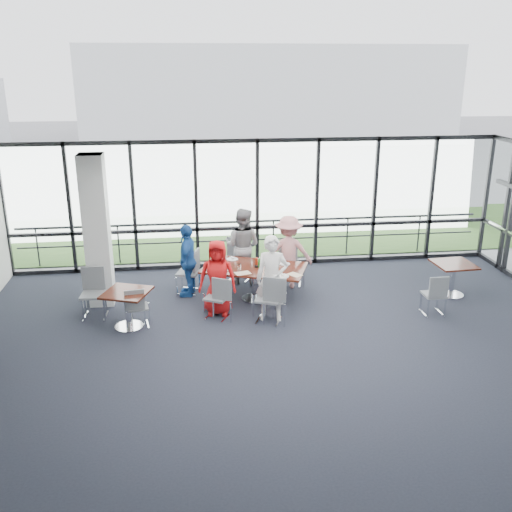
{
  "coord_description": "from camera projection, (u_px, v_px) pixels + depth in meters",
  "views": [
    {
      "loc": [
        -1.73,
        -8.64,
        4.91
      ],
      "look_at": [
        -0.35,
        2.48,
        1.1
      ],
      "focal_mm": 40.0,
      "sensor_mm": 36.0,
      "label": 1
    }
  ],
  "objects": [
    {
      "name": "chair_spare_r",
      "position": [
        434.0,
        295.0,
        11.6
      ],
      "size": [
        0.43,
        0.43,
        0.86
      ],
      "primitive_type": null,
      "rotation": [
        0.0,
        0.0,
        0.02
      ],
      "color": "slate",
      "rests_on": "ground"
    },
    {
      "name": "guard_rail",
      "position": [
        254.0,
        239.0,
        15.0
      ],
      "size": [
        12.0,
        0.06,
        0.06
      ],
      "primitive_type": "cylinder",
      "rotation": [
        0.0,
        1.57,
        0.0
      ],
      "color": "#2D2D33",
      "rests_on": "ground"
    },
    {
      "name": "green_bottle",
      "position": [
        259.0,
        263.0,
        12.17
      ],
      "size": [
        0.05,
        0.05,
        0.2
      ],
      "primitive_type": "cylinder",
      "color": "#19771D",
      "rests_on": "main_table"
    },
    {
      "name": "tumbler_a",
      "position": [
        239.0,
        267.0,
        11.98
      ],
      "size": [
        0.08,
        0.08,
        0.15
      ],
      "primitive_type": "cylinder",
      "color": "white",
      "rests_on": "main_table"
    },
    {
      "name": "chair_main_nr",
      "position": [
        269.0,
        299.0,
        11.24
      ],
      "size": [
        0.62,
        0.62,
        0.98
      ],
      "primitive_type": null,
      "rotation": [
        0.0,
        0.0,
        -0.38
      ],
      "color": "slate",
      "rests_on": "ground"
    },
    {
      "name": "chair_main_nl",
      "position": [
        217.0,
        298.0,
        11.42
      ],
      "size": [
        0.58,
        0.58,
        0.88
      ],
      "primitive_type": null,
      "rotation": [
        0.0,
        0.0,
        -0.48
      ],
      "color": "slate",
      "rests_on": "ground"
    },
    {
      "name": "menu_b",
      "position": [
        295.0,
        275.0,
        11.78
      ],
      "size": [
        0.34,
        0.36,
        0.0
      ],
      "primitive_type": "cube",
      "rotation": [
        0.0,
        0.0,
        -0.93
      ],
      "color": "silver",
      "rests_on": "main_table"
    },
    {
      "name": "tumbler_c",
      "position": [
        259.0,
        260.0,
        12.42
      ],
      "size": [
        0.07,
        0.07,
        0.15
      ],
      "primitive_type": "cylinder",
      "color": "white",
      "rests_on": "main_table"
    },
    {
      "name": "grass_strip",
      "position": [
        245.0,
        232.0,
        17.41
      ],
      "size": [
        80.0,
        5.0,
        0.01
      ],
      "primitive_type": "cube",
      "color": "#2E511F",
      "rests_on": "ground"
    },
    {
      "name": "side_table_left",
      "position": [
        127.0,
        298.0,
        10.95
      ],
      "size": [
        1.04,
        1.04,
        0.75
      ],
      "rotation": [
        0.0,
        0.0,
        -0.35
      ],
      "color": "#381F11",
      "rests_on": "ground"
    },
    {
      "name": "condiment_caddy",
      "position": [
        257.0,
        266.0,
        12.21
      ],
      "size": [
        0.1,
        0.07,
        0.04
      ],
      "primitive_type": "cube",
      "color": "black",
      "rests_on": "main_table"
    },
    {
      "name": "ketchup_bottle",
      "position": [
        257.0,
        262.0,
        12.27
      ],
      "size": [
        0.06,
        0.06,
        0.18
      ],
      "primitive_type": "cylinder",
      "color": "#A8240E",
      "rests_on": "main_table"
    },
    {
      "name": "plate_fl",
      "position": [
        232.0,
        259.0,
        12.69
      ],
      "size": [
        0.26,
        0.26,
        0.01
      ],
      "primitive_type": "cylinder",
      "color": "white",
      "rests_on": "main_table"
    },
    {
      "name": "plate_fr",
      "position": [
        285.0,
        264.0,
        12.39
      ],
      "size": [
        0.24,
        0.24,
        0.01
      ],
      "primitive_type": "cylinder",
      "color": "white",
      "rests_on": "main_table"
    },
    {
      "name": "chair_spare_la",
      "position": [
        138.0,
        307.0,
        11.07
      ],
      "size": [
        0.45,
        0.45,
        0.81
      ],
      "primitive_type": null,
      "rotation": [
        0.0,
        0.0,
        0.16
      ],
      "color": "slate",
      "rests_on": "ground"
    },
    {
      "name": "chair_spare_lb",
      "position": [
        94.0,
        295.0,
        11.44
      ],
      "size": [
        0.51,
        0.51,
        0.99
      ],
      "primitive_type": null,
      "rotation": [
        0.0,
        0.0,
        3.09
      ],
      "color": "slate",
      "rests_on": "ground"
    },
    {
      "name": "diner_far_left",
      "position": [
        242.0,
        246.0,
        13.16
      ],
      "size": [
        1.02,
        0.86,
        1.79
      ],
      "primitive_type": "imported",
      "rotation": [
        0.0,
        0.0,
        2.69
      ],
      "color": "gray",
      "rests_on": "ground"
    },
    {
      "name": "apron",
      "position": [
        239.0,
        216.0,
        19.3
      ],
      "size": [
        80.0,
        70.0,
        0.02
      ],
      "primitive_type": "cube",
      "color": "gray",
      "rests_on": "ground"
    },
    {
      "name": "tumbler_b",
      "position": [
        266.0,
        268.0,
        11.97
      ],
      "size": [
        0.07,
        0.07,
        0.13
      ],
      "primitive_type": "cylinder",
      "color": "white",
      "rests_on": "main_table"
    },
    {
      "name": "plate_nr",
      "position": [
        282.0,
        276.0,
        11.68
      ],
      "size": [
        0.27,
        0.27,
        0.01
      ],
      "primitive_type": "cylinder",
      "color": "white",
      "rests_on": "main_table"
    },
    {
      "name": "menu_a",
      "position": [
        243.0,
        273.0,
        11.87
      ],
      "size": [
        0.36,
        0.3,
        0.0
      ],
      "primitive_type": "cube",
      "rotation": [
        0.0,
        0.0,
        0.26
      ],
      "color": "silver",
      "rests_on": "main_table"
    },
    {
      "name": "diner_near_right",
      "position": [
        272.0,
        279.0,
        11.23
      ],
      "size": [
        0.71,
        0.58,
        1.75
      ],
      "primitive_type": "imported",
      "rotation": [
        0.0,
        0.0,
        -0.19
      ],
      "color": "silver",
      "rests_on": "ground"
    },
    {
      "name": "side_table_right",
      "position": [
        453.0,
        269.0,
        12.49
      ],
      "size": [
        0.87,
        0.87,
        0.75
      ],
      "rotation": [
        0.0,
        0.0,
        0.06
      ],
      "color": "#381F11",
      "rests_on": "ground"
    },
    {
      "name": "chair_main_fl",
      "position": [
        241.0,
        260.0,
        13.5
      ],
      "size": [
        0.63,
        0.63,
        0.95
      ],
      "primitive_type": null,
      "rotation": [
        0.0,
        0.0,
        2.64
      ],
      "color": "slate",
      "rests_on": "ground"
    },
    {
      "name": "structural_column",
      "position": [
        97.0,
        231.0,
        11.78
      ],
      "size": [
        0.5,
        0.5,
        3.2
      ],
      "primitive_type": "cube",
      "color": "white",
      "rests_on": "ground"
    },
    {
      "name": "chair_main_fr",
      "position": [
        291.0,
        265.0,
        13.15
      ],
      "size": [
        0.56,
        0.56,
        0.96
      ],
      "primitive_type": null,
      "rotation": [
        0.0,
        0.0,
        2.92
      ],
      "color": "slate",
      "rests_on": "ground"
    },
    {
      "name": "chair_main_end",
      "position": [
        188.0,
        273.0,
        12.71
      ],
      "size": [
        0.58,
        0.58,
        0.94
      ],
      "primitive_type": null,
      "rotation": [
        0.0,
        0.0,
        -1.88
      ],
      "color": "slate",
      "rests_on": "ground"
    },
    {
      "name": "hangar_main",
      "position": [
        265.0,
        92.0,
        39.47
      ],
      "size": [
        24.0,
        10.0,
        6.0
      ],
      "primitive_type": "cube",
      "color": "silver",
      "rests_on": "ground"
    },
    {
      "name": "diner_far_right",
      "position": [
        288.0,
        252.0,
        12.91
      ],
      "size": [
        1.15,
        0.69,
        1.68
      ],
      "primitive_type": "imported",
      "rotation": [
        0.0,
        0.0,
        3.02
      ],
      "color": "pink",
      "rests_on": "ground"
    },
    {
      "name": "floor",
      "position": [
        293.0,
        361.0,
        9.9
      ],
      "size": [
        12.0,
        10.0,
        0.02
      ],
      "primitive_type": "cube",
      "color": "#1F222D",
      "rests_on": "ground"
    },
    {
      "name": "main_table",
      "position": [
        254.0,
        272.0,
        12.26
      ],
      "size": [
        2.44,
        1.87,
        0.75
      ],
      "rotation": [
        0.0,
        0.0,
        -0.36
      ],
      "color": "#381F11",
      "rests_on": "ground"
    },
    {
      "name": "diner_near_left",
      "position": [
        218.0,
        278.0,
        11.53
      ],
      "size": [
        0.84,
        0.63,
        1.57
      ],
      "primitive_type": "imported",
      "rotation": [
        0.0,
        0.0,
        -0.18
      ],
      "color": "red",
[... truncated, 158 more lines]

